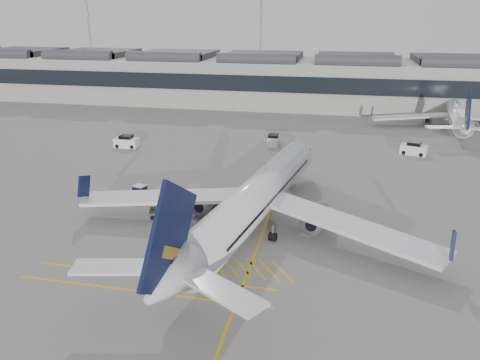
% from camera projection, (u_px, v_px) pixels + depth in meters
% --- Properties ---
extents(ground, '(220.00, 220.00, 0.00)m').
position_uv_depth(ground, '(170.00, 225.00, 50.13)').
color(ground, gray).
rests_on(ground, ground).
extents(terminal, '(200.00, 20.45, 12.40)m').
position_uv_depth(terminal, '(270.00, 80.00, 114.31)').
color(terminal, '#9E9E99').
rests_on(terminal, ground).
extents(light_masts, '(113.00, 0.60, 25.45)m').
position_uv_depth(light_masts, '(273.00, 41.00, 124.78)').
color(light_masts, slate).
rests_on(light_masts, ground).
extents(apron_markings, '(0.25, 60.00, 0.01)m').
position_uv_depth(apron_markings, '(276.00, 198.00, 57.38)').
color(apron_markings, gold).
rests_on(apron_markings, ground).
extents(airliner_main, '(38.05, 41.91, 11.22)m').
position_uv_depth(airliner_main, '(255.00, 200.00, 48.30)').
color(airliner_main, silver).
rests_on(airliner_main, ground).
extents(airliner_far, '(32.35, 35.52, 9.46)m').
position_uv_depth(airliner_far, '(457.00, 115.00, 91.04)').
color(airliner_far, silver).
rests_on(airliner_far, ground).
extents(belt_loader, '(4.47, 1.85, 1.79)m').
position_uv_depth(belt_loader, '(208.00, 210.00, 52.68)').
color(belt_loader, '#BBB8B2').
rests_on(belt_loader, ground).
extents(baggage_cart_a, '(2.17, 1.89, 2.03)m').
position_uv_depth(baggage_cart_a, '(255.00, 191.00, 56.88)').
color(baggage_cart_a, gray).
rests_on(baggage_cart_a, ground).
extents(baggage_cart_b, '(1.71, 1.44, 1.72)m').
position_uv_depth(baggage_cart_b, '(174.00, 198.00, 55.12)').
color(baggage_cart_b, gray).
rests_on(baggage_cart_b, ground).
extents(baggage_cart_c, '(1.83, 1.59, 1.73)m').
position_uv_depth(baggage_cart_c, '(213.00, 198.00, 54.92)').
color(baggage_cart_c, gray).
rests_on(baggage_cart_c, ground).
extents(baggage_cart_d, '(1.85, 1.66, 1.63)m').
position_uv_depth(baggage_cart_d, '(140.00, 191.00, 57.31)').
color(baggage_cart_d, gray).
rests_on(baggage_cart_d, ground).
extents(ramp_agent_a, '(0.83, 0.83, 1.94)m').
position_uv_depth(ramp_agent_a, '(230.00, 204.00, 53.21)').
color(ramp_agent_a, '#F7560D').
rests_on(ramp_agent_a, ground).
extents(ramp_agent_b, '(1.11, 0.99, 1.90)m').
position_uv_depth(ramp_agent_b, '(213.00, 209.00, 51.86)').
color(ramp_agent_b, '#FD550D').
rests_on(ramp_agent_b, ground).
extents(pushback_tug, '(2.71, 2.06, 1.35)m').
position_uv_depth(pushback_tug, '(161.00, 212.00, 51.96)').
color(pushback_tug, '#4E5044').
rests_on(pushback_tug, ground).
extents(safety_cone_nose, '(0.40, 0.40, 0.56)m').
position_uv_depth(safety_cone_nose, '(265.00, 164.00, 69.72)').
color(safety_cone_nose, '#F24C0A').
rests_on(safety_cone_nose, ground).
extents(safety_cone_engine, '(0.35, 0.35, 0.49)m').
position_uv_depth(safety_cone_engine, '(280.00, 210.00, 53.47)').
color(safety_cone_engine, '#F24C0A').
rests_on(safety_cone_engine, ground).
extents(service_van_left, '(3.99, 2.06, 2.04)m').
position_uv_depth(service_van_left, '(126.00, 142.00, 79.12)').
color(service_van_left, silver).
rests_on(service_van_left, ground).
extents(service_van_mid, '(1.97, 3.73, 1.88)m').
position_uv_depth(service_van_mid, '(273.00, 140.00, 80.36)').
color(service_van_mid, silver).
rests_on(service_van_mid, ground).
extents(service_van_right, '(4.40, 3.08, 2.05)m').
position_uv_depth(service_van_right, '(414.00, 149.00, 75.01)').
color(service_van_right, silver).
rests_on(service_van_right, ground).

